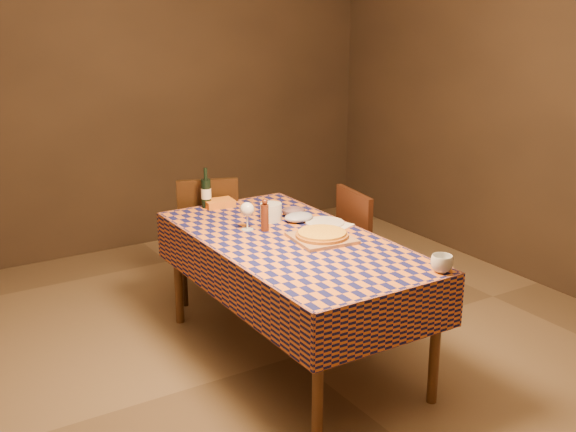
{
  "coord_description": "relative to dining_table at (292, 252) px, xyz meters",
  "views": [
    {
      "loc": [
        -2.13,
        -3.37,
        2.15
      ],
      "look_at": [
        0.0,
        0.05,
        0.9
      ],
      "focal_mm": 45.0,
      "sensor_mm": 36.0,
      "label": 1
    }
  ],
  "objects": [
    {
      "name": "room",
      "position": [
        0.0,
        0.0,
        0.66
      ],
      "size": [
        5.0,
        5.1,
        2.7
      ],
      "color": "brown",
      "rests_on": "ground"
    },
    {
      "name": "dining_table",
      "position": [
        0.0,
        0.0,
        0.0
      ],
      "size": [
        0.94,
        1.84,
        0.77
      ],
      "color": "brown",
      "rests_on": "ground"
    },
    {
      "name": "cutting_board",
      "position": [
        0.14,
        -0.1,
        0.09
      ],
      "size": [
        0.36,
        0.36,
        0.02
      ],
      "primitive_type": "cube",
      "rotation": [
        0.0,
        0.0,
        -0.11
      ],
      "color": "#9F714A",
      "rests_on": "dining_table"
    },
    {
      "name": "pizza",
      "position": [
        0.14,
        -0.1,
        0.11
      ],
      "size": [
        0.4,
        0.4,
        0.03
      ],
      "color": "#965619",
      "rests_on": "cutting_board"
    },
    {
      "name": "pepper_mill",
      "position": [
        -0.06,
        0.23,
        0.17
      ],
      "size": [
        0.06,
        0.06,
        0.2
      ],
      "color": "#461D10",
      "rests_on": "dining_table"
    },
    {
      "name": "bowl",
      "position": [
        0.25,
        0.38,
        0.1
      ],
      "size": [
        0.16,
        0.16,
        0.05
      ],
      "primitive_type": "imported",
      "rotation": [
        0.0,
        0.0,
        -0.11
      ],
      "color": "#5F4550",
      "rests_on": "dining_table"
    },
    {
      "name": "wine_glass",
      "position": [
        -0.14,
        0.3,
        0.2
      ],
      "size": [
        0.09,
        0.09,
        0.17
      ],
      "color": "silver",
      "rests_on": "dining_table"
    },
    {
      "name": "wine_bottle",
      "position": [
        -0.14,
        0.87,
        0.18
      ],
      "size": [
        0.09,
        0.09,
        0.27
      ],
      "color": "black",
      "rests_on": "dining_table"
    },
    {
      "name": "deli_tub",
      "position": [
        0.08,
        0.38,
        0.13
      ],
      "size": [
        0.14,
        0.14,
        0.11
      ],
      "primitive_type": "cylinder",
      "rotation": [
        0.0,
        0.0,
        0.06
      ],
      "color": "silver",
      "rests_on": "dining_table"
    },
    {
      "name": "takeout_container",
      "position": [
        -0.06,
        0.83,
        0.1
      ],
      "size": [
        0.21,
        0.15,
        0.05
      ],
      "primitive_type": "cube",
      "rotation": [
        0.0,
        0.0,
        -0.1
      ],
      "color": "#C86B1A",
      "rests_on": "dining_table"
    },
    {
      "name": "white_plate",
      "position": [
        0.33,
        0.14,
        0.08
      ],
      "size": [
        0.24,
        0.24,
        0.01
      ],
      "primitive_type": "cylinder",
      "rotation": [
        0.0,
        0.0,
        -0.0
      ],
      "color": "white",
      "rests_on": "dining_table"
    },
    {
      "name": "tumbler",
      "position": [
        0.38,
        -0.84,
        0.12
      ],
      "size": [
        0.14,
        0.14,
        0.09
      ],
      "primitive_type": "imported",
      "rotation": [
        0.0,
        0.0,
        -0.3
      ],
      "color": "silver",
      "rests_on": "dining_table"
    },
    {
      "name": "flour_patch",
      "position": [
        0.31,
        0.08,
        0.08
      ],
      "size": [
        0.33,
        0.3,
        0.0
      ],
      "primitive_type": "cube",
      "rotation": [
        0.0,
        0.0,
        0.39
      ],
      "color": "white",
      "rests_on": "dining_table"
    },
    {
      "name": "flour_bag",
      "position": [
        0.22,
        0.27,
        0.1
      ],
      "size": [
        0.23,
        0.2,
        0.06
      ],
      "primitive_type": "ellipsoid",
      "rotation": [
        0.0,
        0.0,
        0.35
      ],
      "color": "#97A0C1",
      "rests_on": "dining_table"
    },
    {
      "name": "chair_far",
      "position": [
        -0.03,
        1.08,
        -0.17
      ],
      "size": [
        0.54,
        0.55,
        0.93
      ],
      "color": "black",
      "rests_on": "ground"
    },
    {
      "name": "chair_right",
      "position": [
        0.71,
        0.18,
        -0.17
      ],
      "size": [
        0.48,
        0.47,
        0.93
      ],
      "color": "black",
      "rests_on": "ground"
    }
  ]
}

